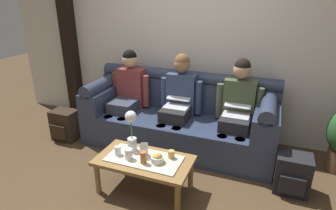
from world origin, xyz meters
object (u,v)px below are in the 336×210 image
object	(u,v)px
person_left	(128,91)
person_middle	(179,98)
person_right	(238,106)
backpack_right	(292,174)
cup_far_right	(144,149)
backpack_left	(65,125)
couch	(179,119)
cup_near_left	(171,154)
coffee_table	(144,163)
flower_vase	(131,129)
cup_far_left	(118,151)
snack_bowl	(157,158)
cup_near_right	(129,154)
cup_far_center	(143,157)

from	to	relation	value
person_left	person_middle	bearing A→B (deg)	-0.05
person_left	person_right	world-z (taller)	same
backpack_right	cup_far_right	bearing A→B (deg)	-161.62
person_left	person_middle	world-z (taller)	same
person_right	backpack_left	bearing A→B (deg)	-168.70
couch	cup_near_left	bearing A→B (deg)	-75.43
coffee_table	backpack_right	size ratio (longest dim) A/B	2.34
backpack_left	person_right	bearing A→B (deg)	11.30
couch	backpack_right	world-z (taller)	couch
coffee_table	backpack_right	xyz separation A→B (m)	(1.42, 0.53, -0.12)
backpack_right	person_left	bearing A→B (deg)	166.13
flower_vase	cup_near_left	size ratio (longest dim) A/B	5.65
backpack_right	cup_far_left	bearing A→B (deg)	-161.38
person_middle	snack_bowl	bearing A→B (deg)	-81.93
couch	flower_vase	size ratio (longest dim) A/B	5.51
cup_near_right	cup_far_left	xyz separation A→B (m)	(-0.14, 0.03, -0.01)
snack_bowl	backpack_right	size ratio (longest dim) A/B	0.31
person_right	flower_vase	bearing A→B (deg)	-133.37
person_middle	backpack_left	bearing A→B (deg)	-163.41
person_middle	backpack_right	size ratio (longest dim) A/B	2.97
person_left	coffee_table	distance (m)	1.35
cup_far_right	couch	bearing A→B (deg)	88.61
cup_near_left	cup_near_right	bearing A→B (deg)	-156.02
person_middle	person_right	xyz separation A→B (m)	(0.75, -0.00, 0.00)
snack_bowl	cup_near_right	distance (m)	0.29
person_middle	cup_near_right	xyz separation A→B (m)	(-0.13, -1.14, -0.22)
couch	coffee_table	distance (m)	1.07
coffee_table	backpack_right	bearing A→B (deg)	20.67
cup_far_center	cup_far_left	xyz separation A→B (m)	(-0.31, 0.05, -0.02)
couch	cup_far_left	distance (m)	1.15
person_left	snack_bowl	xyz separation A→B (m)	(0.90, -1.09, -0.23)
cup_far_center	cup_far_right	xyz separation A→B (m)	(-0.06, 0.14, 0.00)
coffee_table	cup_near_right	bearing A→B (deg)	-153.54
cup_far_center	coffee_table	bearing A→B (deg)	112.70
cup_far_right	cup_far_center	bearing A→B (deg)	-66.77
coffee_table	cup_far_center	size ratio (longest dim) A/B	7.73
cup_far_center	cup_far_right	bearing A→B (deg)	113.23
snack_bowl	cup_far_center	size ratio (longest dim) A/B	1.02
person_left	cup_near_left	bearing A→B (deg)	-43.91
person_middle	backpack_right	distance (m)	1.58
snack_bowl	backpack_left	bearing A→B (deg)	159.44
cup_far_right	person_right	bearing A→B (deg)	52.60
backpack_right	backpack_left	xyz separation A→B (m)	(-2.94, 0.08, 0.01)
person_middle	person_right	world-z (taller)	same
person_middle	cup_far_left	distance (m)	1.16
snack_bowl	backpack_left	world-z (taller)	snack_bowl
couch	cup_far_right	size ratio (longest dim) A/B	19.66
flower_vase	cup_far_left	xyz separation A→B (m)	(-0.10, -0.12, -0.20)
snack_bowl	backpack_right	xyz separation A→B (m)	(1.26, 0.55, -0.22)
person_right	cup_far_center	xyz separation A→B (m)	(-0.72, -1.15, -0.21)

